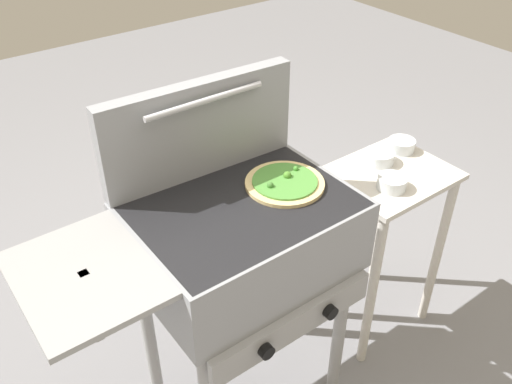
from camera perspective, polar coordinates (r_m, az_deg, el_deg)
grill at (r=1.67m, az=-1.68°, el=-5.43°), size 0.96×0.53×0.90m
grill_lid_open at (r=1.66m, az=-5.86°, el=6.55°), size 0.63×0.09×0.30m
pizza_veggie at (r=1.66m, az=3.05°, el=0.93°), size 0.24×0.24×0.03m
prep_table at (r=2.18m, az=12.99°, el=-2.72°), size 0.44×0.36×0.75m
topping_bowl_near at (r=2.09m, az=12.61°, el=3.51°), size 0.11×0.11×0.04m
topping_bowl_far at (r=1.96m, az=13.88°, el=0.90°), size 0.10×0.10×0.04m
topping_bowl_middle at (r=2.19m, az=14.83°, el=4.67°), size 0.10×0.10×0.04m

